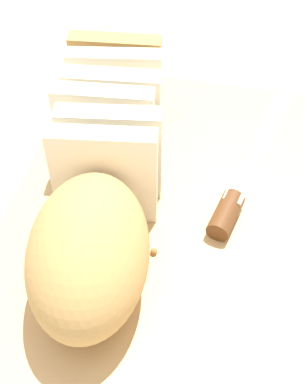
# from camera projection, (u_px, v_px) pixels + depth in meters

# --- Properties ---
(ground_plane) EXTENTS (3.00, 3.00, 0.00)m
(ground_plane) POSITION_uv_depth(u_px,v_px,m) (154.00, 226.00, 0.54)
(ground_plane) COLOR silver
(cutting_board) EXTENTS (0.45, 0.31, 0.02)m
(cutting_board) POSITION_uv_depth(u_px,v_px,m) (154.00, 219.00, 0.53)
(cutting_board) COLOR tan
(cutting_board) RESTS_ON ground_plane
(bread_loaf) EXTENTS (0.33, 0.14, 0.11)m
(bread_loaf) POSITION_uv_depth(u_px,v_px,m) (100.00, 189.00, 0.47)
(bread_loaf) COLOR tan
(bread_loaf) RESTS_ON cutting_board
(bread_knife) EXTENTS (0.27, 0.09, 0.02)m
(bread_knife) POSITION_uv_depth(u_px,v_px,m) (237.00, 193.00, 0.52)
(bread_knife) COLOR silver
(bread_knife) RESTS_ON cutting_board
(crumb_near_knife) EXTENTS (0.01, 0.01, 0.01)m
(crumb_near_knife) POSITION_uv_depth(u_px,v_px,m) (154.00, 251.00, 0.48)
(crumb_near_knife) COLOR #996633
(crumb_near_knife) RESTS_ON cutting_board
(crumb_near_loaf) EXTENTS (0.00, 0.00, 0.00)m
(crumb_near_loaf) POSITION_uv_depth(u_px,v_px,m) (105.00, 230.00, 0.50)
(crumb_near_loaf) COLOR #996633
(crumb_near_loaf) RESTS_ON cutting_board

